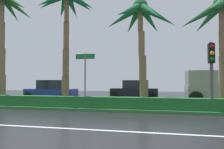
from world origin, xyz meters
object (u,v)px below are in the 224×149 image
at_px(palm_tree_mid_left, 2,14).
at_px(street_name_sign, 85,73).
at_px(car_in_traffic_leading, 52,90).
at_px(car_in_traffic_second, 135,90).
at_px(palm_tree_centre_left, 67,9).
at_px(traffic_signal_median_right, 211,63).
at_px(palm_tree_centre_right, 222,21).
at_px(palm_tree_centre, 141,23).

xyz_separation_m(palm_tree_mid_left, street_name_sign, (7.21, -2.11, -4.43)).
height_order(car_in_traffic_leading, car_in_traffic_second, same).
height_order(street_name_sign, car_in_traffic_second, street_name_sign).
distance_m(palm_tree_centre_left, street_name_sign, 5.01).
bearing_deg(palm_tree_mid_left, traffic_signal_median_right, -9.00).
bearing_deg(palm_tree_centre_right, car_in_traffic_second, 128.02).
relative_size(traffic_signal_median_right, car_in_traffic_leading, 0.78).
relative_size(palm_tree_mid_left, car_in_traffic_leading, 1.90).
bearing_deg(palm_tree_centre_left, street_name_sign, -42.57).
height_order(street_name_sign, car_in_traffic_leading, street_name_sign).
distance_m(palm_tree_mid_left, car_in_traffic_leading, 7.08).
distance_m(palm_tree_centre, traffic_signal_median_right, 4.90).
xyz_separation_m(palm_tree_centre_right, car_in_traffic_leading, (-12.51, 4.25, -4.08)).
relative_size(traffic_signal_median_right, street_name_sign, 1.12).
distance_m(palm_tree_mid_left, palm_tree_centre_right, 14.68).
bearing_deg(traffic_signal_median_right, car_in_traffic_second, 118.21).
height_order(palm_tree_mid_left, palm_tree_centre, palm_tree_mid_left).
bearing_deg(palm_tree_mid_left, car_in_traffic_second, 36.56).
bearing_deg(car_in_traffic_second, palm_tree_mid_left, 36.56).
bearing_deg(palm_tree_centre_left, palm_tree_mid_left, 176.23).
relative_size(palm_tree_mid_left, palm_tree_centre_left, 1.06).
height_order(palm_tree_centre, palm_tree_centre_right, palm_tree_centre).
height_order(palm_tree_centre_right, traffic_signal_median_right, palm_tree_centre_right).
distance_m(palm_tree_centre_right, car_in_traffic_leading, 13.82).
distance_m(traffic_signal_median_right, car_in_traffic_second, 10.12).
bearing_deg(palm_tree_centre_right, palm_tree_centre_left, 178.68).
relative_size(palm_tree_centre_left, car_in_traffic_second, 1.79).
distance_m(street_name_sign, car_in_traffic_second, 9.01).
bearing_deg(car_in_traffic_leading, traffic_signal_median_right, 153.23).
distance_m(palm_tree_centre_right, street_name_sign, 8.05).
xyz_separation_m(palm_tree_mid_left, traffic_signal_median_right, (13.67, -2.17, -4.05)).
xyz_separation_m(street_name_sign, car_in_traffic_second, (1.74, 8.75, -1.25)).
height_order(palm_tree_centre, traffic_signal_median_right, palm_tree_centre).
distance_m(car_in_traffic_leading, car_in_traffic_second, 7.48).
height_order(palm_tree_centre_left, car_in_traffic_second, palm_tree_centre_left).
xyz_separation_m(palm_tree_centre_left, car_in_traffic_leading, (-3.21, 4.03, -5.53)).
bearing_deg(palm_tree_mid_left, palm_tree_centre, -1.24).
bearing_deg(palm_tree_centre, street_name_sign, -146.84).
relative_size(palm_tree_centre, traffic_signal_median_right, 1.95).
distance_m(street_name_sign, car_in_traffic_leading, 7.85).
height_order(palm_tree_centre_left, palm_tree_centre, palm_tree_centre_left).
bearing_deg(car_in_traffic_leading, street_name_sign, 131.50).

